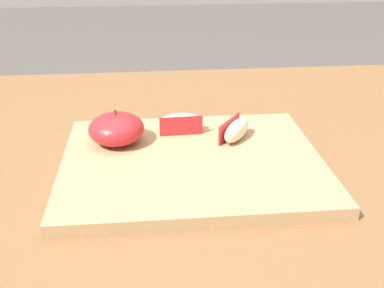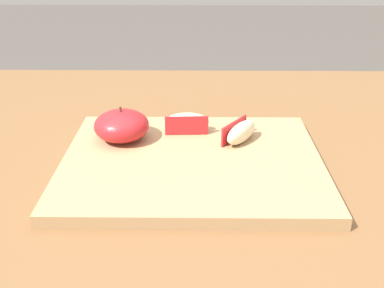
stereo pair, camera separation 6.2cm
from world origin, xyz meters
The scene contains 5 objects.
dining_table centered at (0.00, 0.00, 0.65)m, with size 1.38×0.78×0.76m.
cutting_board centered at (0.01, -0.07, 0.76)m, with size 0.35×0.29×0.02m.
apple_half_skin_up centered at (-0.09, -0.01, 0.79)m, with size 0.08×0.08×0.05m.
apple_wedge_front centered at (0.00, 0.02, 0.79)m, with size 0.07×0.03×0.03m.
apple_wedge_left centered at (0.08, -0.02, 0.79)m, with size 0.06×0.07×0.03m.
Camera 1 is at (-0.05, -0.63, 1.06)m, focal length 43.65 mm.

